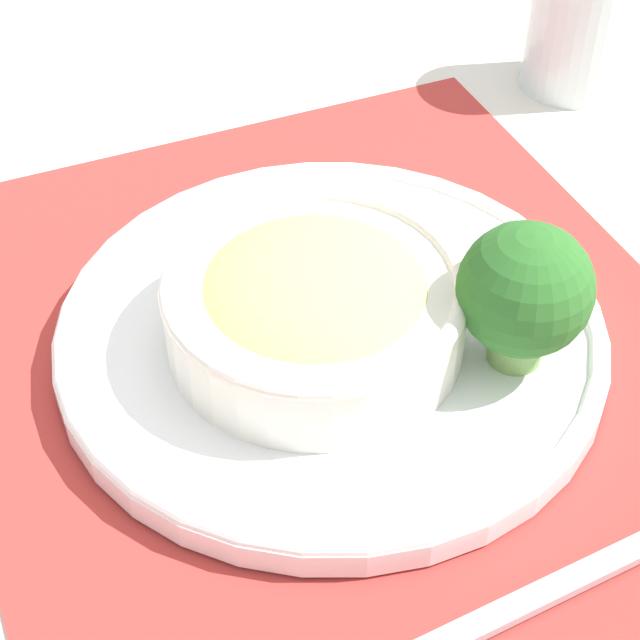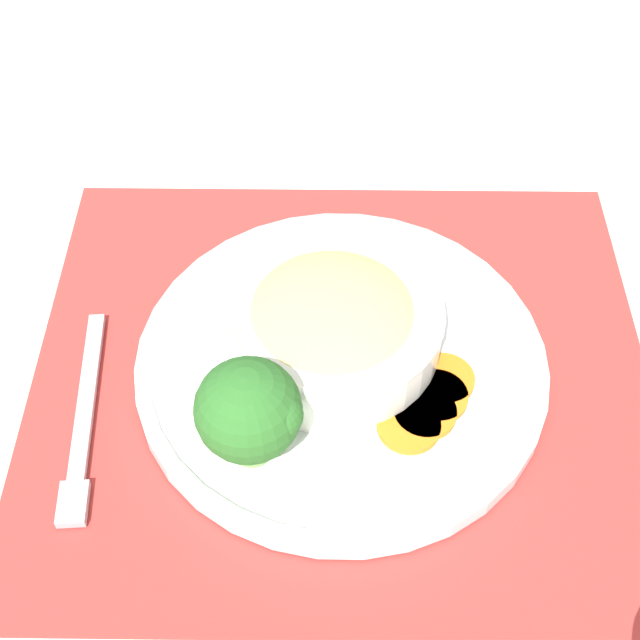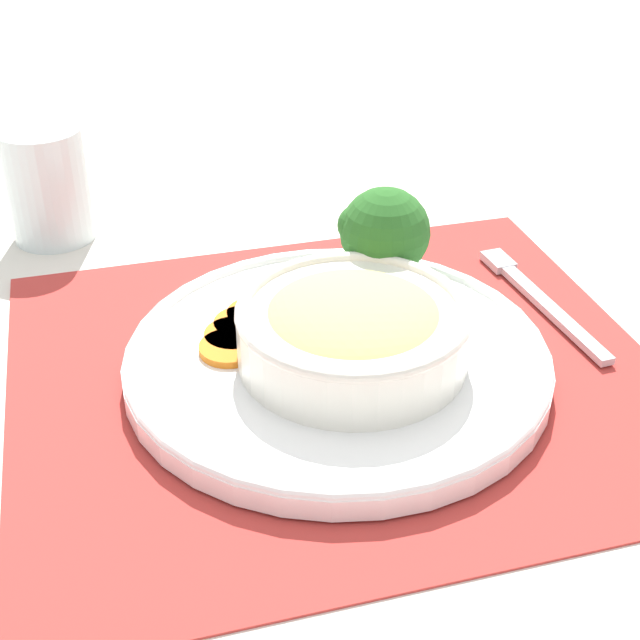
{
  "view_description": "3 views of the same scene",
  "coord_description": "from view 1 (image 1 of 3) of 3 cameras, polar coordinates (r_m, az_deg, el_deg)",
  "views": [
    {
      "loc": [
        0.38,
        -0.21,
        0.43
      ],
      "look_at": [
        0.01,
        -0.01,
        0.03
      ],
      "focal_mm": 60.0,
      "sensor_mm": 36.0,
      "label": 1
    },
    {
      "loc": [
        0.05,
        0.4,
        0.55
      ],
      "look_at": [
        0.02,
        -0.01,
        0.05
      ],
      "focal_mm": 50.0,
      "sensor_mm": 36.0,
      "label": 2
    },
    {
      "loc": [
        -0.2,
        -0.5,
        0.39
      ],
      "look_at": [
        -0.01,
        0.02,
        0.04
      ],
      "focal_mm": 50.0,
      "sensor_mm": 36.0,
      "label": 3
    }
  ],
  "objects": [
    {
      "name": "placemat",
      "position": [
        0.61,
        0.57,
        -1.48
      ],
      "size": [
        0.51,
        0.46,
        0.0
      ],
      "color": "#B2332D",
      "rests_on": "ground_plane"
    },
    {
      "name": "carrot_slice_extra",
      "position": [
        0.66,
        -0.32,
        4.57
      ],
      "size": [
        0.05,
        0.05,
        0.01
      ],
      "color": "orange",
      "rests_on": "plate"
    },
    {
      "name": "ground_plane",
      "position": [
        0.61,
        0.57,
        -1.61
      ],
      "size": [
        4.0,
        4.0,
        0.0
      ],
      "primitive_type": "plane",
      "color": "beige"
    },
    {
      "name": "bowl",
      "position": [
        0.57,
        -0.25,
        0.87
      ],
      "size": [
        0.17,
        0.17,
        0.05
      ],
      "color": "silver",
      "rests_on": "plate"
    },
    {
      "name": "plate",
      "position": [
        0.6,
        0.58,
        -0.59
      ],
      "size": [
        0.31,
        0.31,
        0.02
      ],
      "color": "white",
      "rests_on": "placemat"
    },
    {
      "name": "carrot_slice_near",
      "position": [
        0.65,
        3.95,
        4.03
      ],
      "size": [
        0.05,
        0.05,
        0.01
      ],
      "color": "orange",
      "rests_on": "plate"
    },
    {
      "name": "broccoli_floret",
      "position": [
        0.56,
        10.86,
        1.58
      ],
      "size": [
        0.07,
        0.07,
        0.09
      ],
      "color": "#759E51",
      "rests_on": "plate"
    },
    {
      "name": "carrot_slice_middle",
      "position": [
        0.66,
        2.58,
        4.41
      ],
      "size": [
        0.05,
        0.05,
        0.01
      ],
      "color": "orange",
      "rests_on": "plate"
    },
    {
      "name": "water_glass",
      "position": [
        0.85,
        13.62,
        14.92
      ],
      "size": [
        0.08,
        0.08,
        0.11
      ],
      "color": "silver",
      "rests_on": "ground_plane"
    },
    {
      "name": "carrot_slice_far",
      "position": [
        0.66,
        1.14,
        4.59
      ],
      "size": [
        0.05,
        0.05,
        0.01
      ],
      "color": "orange",
      "rests_on": "plate"
    },
    {
      "name": "fork",
      "position": [
        0.53,
        15.17,
        -12.38
      ],
      "size": [
        0.02,
        0.18,
        0.01
      ],
      "rotation": [
        0.0,
        0.0,
        -0.02
      ],
      "color": "#B7B7BC",
      "rests_on": "placemat"
    }
  ]
}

